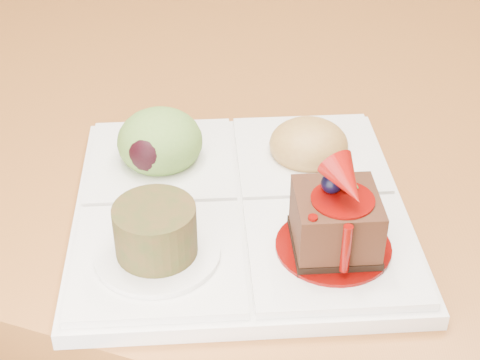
% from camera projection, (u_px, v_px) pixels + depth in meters
% --- Properties ---
extents(ground, '(6.00, 6.00, 0.00)m').
position_uv_depth(ground, '(318.00, 279.00, 1.59)').
color(ground, brown).
extents(sampler_plate, '(0.32, 0.32, 0.10)m').
position_uv_depth(sampler_plate, '(237.00, 195.00, 0.54)').
color(sampler_plate, white).
rests_on(sampler_plate, dining_table).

